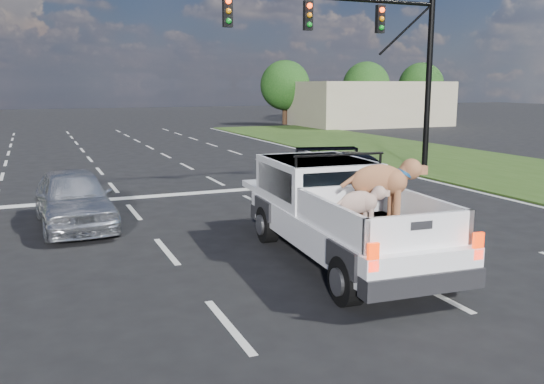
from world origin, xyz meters
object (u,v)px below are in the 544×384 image
at_px(black_coupe, 351,185).
at_px(silver_sedan, 74,198).
at_px(pickup_truck, 339,210).
at_px(traffic_signal, 374,45).

bearing_deg(black_coupe, silver_sedan, -178.48).
distance_m(pickup_truck, black_coupe, 3.99).
height_order(pickup_truck, silver_sedan, pickup_truck).
xyz_separation_m(pickup_truck, black_coupe, (2.20, 3.32, -0.20)).
distance_m(silver_sedan, black_coupe, 6.88).
bearing_deg(pickup_truck, traffic_signal, 58.07).
bearing_deg(pickup_truck, black_coupe, 60.22).
xyz_separation_m(silver_sedan, black_coupe, (6.73, -1.43, 0.09)).
xyz_separation_m(traffic_signal, pickup_truck, (-5.98, -8.33, -3.75)).
height_order(traffic_signal, black_coupe, traffic_signal).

